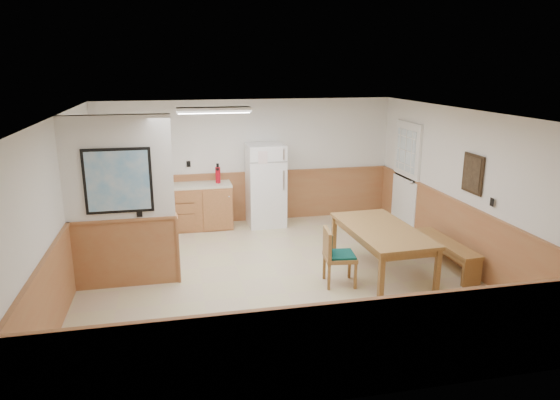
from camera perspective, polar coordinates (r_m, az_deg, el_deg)
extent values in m
plane|color=#C9B390|center=(7.77, -0.17, -8.75)|extent=(6.00, 6.00, 0.00)
cube|color=silver|center=(7.13, -0.19, 9.93)|extent=(6.00, 6.00, 0.02)
cube|color=white|center=(10.24, -3.68, 4.42)|extent=(6.00, 0.02, 2.50)
cube|color=white|center=(8.48, 20.07, 1.28)|extent=(0.02, 6.00, 2.50)
cube|color=white|center=(7.37, -23.67, -1.09)|extent=(0.02, 6.00, 2.50)
cube|color=#A26E40|center=(10.38, -3.59, 0.33)|extent=(6.00, 0.04, 1.00)
cube|color=#A26E40|center=(8.67, 19.51, -3.55)|extent=(0.04, 6.00, 1.00)
cube|color=#A26E40|center=(7.59, -22.92, -6.53)|extent=(0.04, 6.00, 1.00)
cube|color=white|center=(7.33, -18.04, 3.40)|extent=(1.50, 0.15, 1.50)
cube|color=#A26E40|center=(7.66, -17.28, -5.78)|extent=(1.50, 0.17, 1.00)
cube|color=black|center=(7.27, -18.01, 2.09)|extent=(0.92, 0.03, 0.92)
cube|color=silver|center=(7.25, -18.02, 2.07)|extent=(0.84, 0.01, 0.84)
cube|color=#AD663D|center=(10.01, -9.56, -0.82)|extent=(1.40, 0.60, 0.86)
cube|color=#AD663D|center=(10.07, -17.94, -1.28)|extent=(0.06, 0.60, 0.86)
cube|color=#AD663D|center=(10.01, -13.73, -1.05)|extent=(0.06, 0.60, 0.86)
cube|color=beige|center=(9.89, -11.98, 1.55)|extent=(2.20, 0.60, 0.04)
cube|color=beige|center=(10.17, -12.02, 2.32)|extent=(2.20, 0.02, 0.10)
cube|color=white|center=(10.13, 14.19, 2.57)|extent=(0.05, 1.02, 2.15)
cube|color=white|center=(10.12, 14.14, 2.57)|extent=(0.04, 0.90, 2.05)
cube|color=silver|center=(10.02, 14.20, 5.50)|extent=(0.02, 0.76, 0.80)
cube|color=white|center=(10.08, -15.63, 5.46)|extent=(0.80, 0.03, 1.00)
cube|color=white|center=(10.06, -15.64, 5.44)|extent=(0.70, 0.01, 0.90)
cube|color=black|center=(8.16, 21.18, 2.81)|extent=(0.03, 0.50, 0.60)
cube|color=black|center=(8.15, 21.06, 2.81)|extent=(0.01, 0.42, 0.52)
cube|color=white|center=(8.31, -7.58, 10.19)|extent=(1.20, 0.30, 0.08)
cube|color=white|center=(8.31, -7.57, 9.88)|extent=(1.15, 0.25, 0.01)
cube|color=white|center=(10.02, -1.66, 1.73)|extent=(0.74, 0.71, 1.65)
cube|color=silver|center=(9.59, 0.43, 5.26)|extent=(0.03, 0.02, 0.21)
cube|color=silver|center=(9.69, 0.42, 2.28)|extent=(0.03, 0.02, 0.39)
cube|color=#A5753C|center=(7.77, 11.56, -3.34)|extent=(1.05, 1.98, 0.05)
cube|color=#A5753C|center=(7.79, 11.54, -3.87)|extent=(0.94, 1.87, 0.10)
cube|color=#A5753C|center=(6.97, 11.49, -8.86)|extent=(0.07, 0.07, 0.70)
cube|color=#A5753C|center=(8.52, 6.19, -4.13)|extent=(0.07, 0.07, 0.70)
cube|color=#A5753C|center=(7.36, 17.52, -7.95)|extent=(0.07, 0.07, 0.70)
cube|color=#A5753C|center=(8.84, 11.37, -3.61)|extent=(0.07, 0.07, 0.70)
cube|color=#A5753C|center=(8.36, 18.51, -4.68)|extent=(0.39, 1.48, 0.05)
cube|color=#A5753C|center=(7.90, 20.87, -7.81)|extent=(0.30, 0.07, 0.40)
cube|color=#A5753C|center=(8.99, 16.21, -4.63)|extent=(0.30, 0.07, 0.40)
cube|color=#A5753C|center=(7.43, 6.86, -6.51)|extent=(0.50, 0.50, 0.06)
cube|color=#10504C|center=(7.41, 6.87, -6.19)|extent=(0.45, 0.45, 0.03)
cube|color=#A5753C|center=(7.31, 5.42, -4.90)|extent=(0.10, 0.45, 0.40)
cube|color=#10504C|center=(7.28, 3.91, -4.96)|extent=(0.07, 0.39, 0.34)
cube|color=#A5753C|center=(7.30, 5.61, -8.78)|extent=(0.04, 0.04, 0.39)
cube|color=#A5753C|center=(7.65, 5.07, -7.61)|extent=(0.04, 0.04, 0.39)
cube|color=#A5753C|center=(7.38, 8.61, -8.61)|extent=(0.04, 0.04, 0.39)
cube|color=#A5753C|center=(7.73, 7.93, -7.47)|extent=(0.04, 0.04, 0.39)
cylinder|color=#AD0918|center=(9.89, -7.11, 2.84)|extent=(0.11, 0.11, 0.32)
cylinder|color=black|center=(9.86, -7.15, 3.95)|extent=(0.05, 0.05, 0.07)
cylinder|color=#198931|center=(9.87, -16.15, 2.05)|extent=(0.08, 0.08, 0.23)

